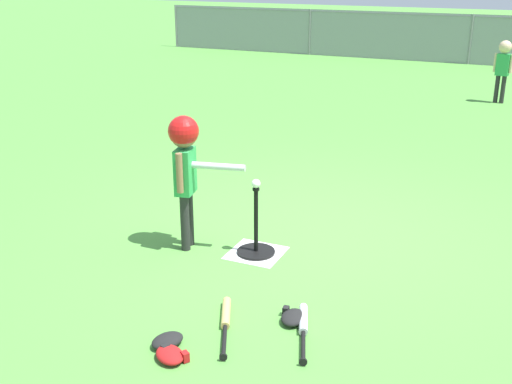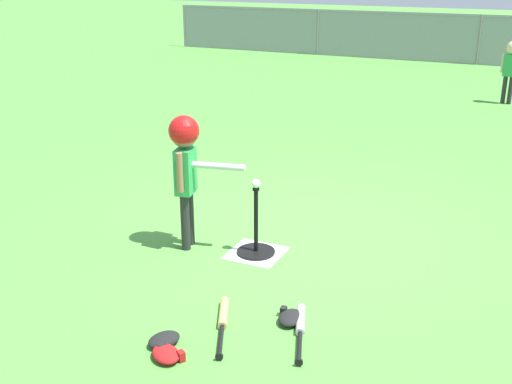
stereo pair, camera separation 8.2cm
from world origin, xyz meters
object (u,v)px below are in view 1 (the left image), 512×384
Objects in this scene: batter_child at (185,156)px; spare_bat_silver at (303,325)px; glove_near_bats at (167,341)px; spare_bat_wood at (226,319)px; batting_tee at (256,244)px; baseball_on_tee at (256,184)px; fielder_near_right at (503,63)px; glove_tossed_aside at (293,317)px; glove_by_plate at (171,355)px.

spare_bat_silver is (1.34, -0.81, -0.79)m from batter_child.
spare_bat_wood is at bearing 61.60° from glove_near_bats.
batter_child is at bearing 114.45° from glove_near_bats.
spare_bat_wood is at bearing -164.26° from spare_bat_silver.
spare_bat_silver is (0.76, -0.93, -0.06)m from batting_tee.
batting_tee is 7.90× the size of baseball_on_tee.
spare_bat_silver is (-0.63, -8.13, -0.65)m from fielder_near_right.
spare_bat_silver is at bearing -28.90° from glove_tossed_aside.
spare_bat_wood is (-0.51, -0.14, 0.00)m from spare_bat_silver.
spare_bat_wood is (0.25, -1.08, -0.06)m from batting_tee.
baseball_on_tee is 0.28× the size of glove_near_bats.
baseball_on_tee reaches higher than glove_tossed_aside.
batter_child is at bearing 115.80° from glove_by_plate.
glove_by_plate is at bearing -51.35° from glove_near_bats.
spare_bat_wood is at bearing -48.95° from batter_child.
glove_by_plate is (0.14, -1.60, -0.05)m from batting_tee.
glove_near_bats is at bearing 128.65° from glove_by_plate.
fielder_near_right is 4.00× the size of glove_near_bats.
spare_bat_wood is at bearing -76.73° from baseball_on_tee.
fielder_near_right is 8.91m from glove_by_plate.
batting_tee is at bearing 11.64° from batter_child.
baseball_on_tee is 0.27× the size of glove_by_plate.
glove_tossed_aside is at bearing -31.37° from batter_child.
baseball_on_tee is at bearing -90.00° from batting_tee.
glove_by_plate is 0.89m from glove_tossed_aside.
batting_tee is at bearing 129.29° from spare_bat_silver.
glove_near_bats is at bearing -143.16° from spare_bat_silver.
glove_tossed_aside is at bearing 151.10° from spare_bat_silver.
batter_child is 4.36× the size of glove_near_bats.
batting_tee is at bearing 91.45° from glove_near_bats.
batter_child is (-0.58, -0.12, 0.20)m from baseball_on_tee.
glove_by_plate is at bearing -126.46° from glove_tossed_aside.
batting_tee reaches higher than spare_bat_silver.
spare_bat_wood is (-1.14, -8.27, -0.65)m from fielder_near_right.
fielder_near_right is (1.39, 7.20, 0.06)m from baseball_on_tee.
batter_child reaches higher than glove_by_plate.
baseball_on_tee is at bearing 103.27° from spare_bat_wood.
baseball_on_tee is 7.33m from fielder_near_right.
baseball_on_tee is at bearing 91.45° from glove_near_bats.
batter_child is 1.82m from glove_by_plate.
batting_tee is 0.55× the size of fielder_near_right.
batter_child reaches higher than glove_near_bats.
baseball_on_tee reaches higher than spare_bat_silver.
batter_child is at bearing -168.36° from baseball_on_tee.
fielder_near_right is (1.39, 7.20, 0.59)m from batting_tee.
batter_child is 1.66m from glove_tossed_aside.
baseball_on_tee is 1.71m from glove_by_plate.
batting_tee is at bearing 127.20° from glove_tossed_aside.
spare_bat_wood is 0.54m from glove_by_plate.
glove_by_plate is (-0.63, -0.67, 0.01)m from spare_bat_silver.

